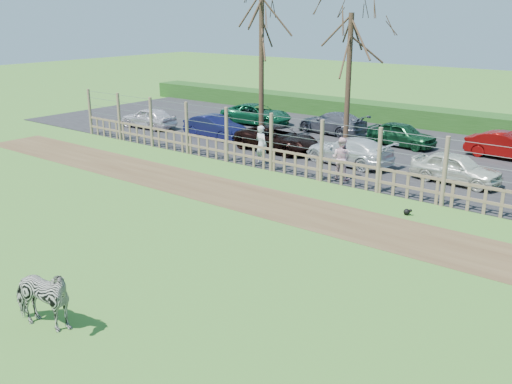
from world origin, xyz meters
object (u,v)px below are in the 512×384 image
Objects in this scene: car_0 at (149,118)px; tree_left at (262,31)px; visitor_b at (341,158)px; car_10 at (402,134)px; car_1 at (215,127)px; car_8 at (257,114)px; visitor_a at (261,145)px; car_11 at (507,146)px; crow at (407,212)px; tree_mid at (350,49)px; car_9 at (332,123)px; zebra at (41,298)px; car_3 at (349,151)px; car_4 at (456,168)px; car_2 at (277,139)px.

tree_left is at bearing 98.51° from car_0.
car_10 is at bearing -89.72° from visitor_b.
car_10 is at bearing 26.56° from tree_left.
car_1 is 0.84× the size of car_8.
car_11 is at bearing -126.52° from visitor_a.
car_11 is at bearing 87.53° from crow.
tree_mid reaches higher than car_8.
car_8 is at bearing -77.56° from car_9.
tree_left is 4.57× the size of visitor_a.
car_0 is at bearing -2.68° from visitor_a.
visitor_a is 7.92m from car_10.
car_11 is (3.59, 21.61, -0.09)m from zebra.
tree_mid is 3.96× the size of visitor_b.
car_0 reaches higher than crow.
visitor_a is 11.39m from car_11.
car_3 is 1.17× the size of car_4.
zebra is at bearing -80.08° from tree_mid.
car_4 is at bearing -7.94° from tree_left.
crow is 16.84m from car_8.
car_2 is 5.25m from car_9.
car_9 is at bearing -61.48° from visitor_b.
car_1 is (-10.07, 16.67, -0.09)m from zebra.
car_1 is 4.52m from car_8.
visitor_b is 0.42× the size of car_9.
car_1 and car_10 have the same top height.
crow is at bearing 145.12° from visitor_b.
car_4 is at bearing -116.46° from car_8.
car_2 and car_9 have the same top height.
crow is (6.44, -7.15, -4.75)m from tree_mid.
car_4 is at bearing 66.48° from car_9.
car_10 is at bearing -97.87° from car_8.
car_8 is at bearing -113.50° from car_3.
car_0 is 0.97× the size of car_1.
visitor_b reaches higher than car_11.
car_8 is (-5.96, 7.26, -0.26)m from visitor_a.
car_1 and car_8 have the same top height.
car_9 is at bearing 116.59° from car_0.
car_1 is at bearing -88.08° from car_3.
car_1 is at bearing 159.18° from crow.
zebra is at bearing 172.90° from car_4.
car_3 and car_11 have the same top height.
car_1 is at bearing -154.02° from tree_left.
zebra is at bearing 22.35° from car_9.
car_3 is at bearing 136.49° from crow.
crow is 10.41m from car_10.
car_11 is at bearing -58.72° from car_2.
car_11 is (11.37, 3.82, -4.98)m from tree_left.
car_1 is at bearing 121.66° from car_10.
tree_left is at bearing 150.68° from crow.
car_0 and car_1 have the same top height.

